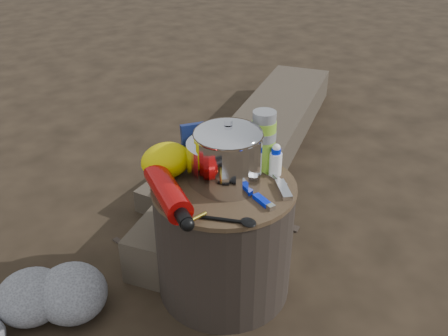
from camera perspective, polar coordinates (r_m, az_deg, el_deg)
ground at (r=1.76m, az=0.00°, el=-13.72°), size 60.00×60.00×0.00m
stump at (r=1.62m, az=0.00°, el=-8.32°), size 0.46×0.46×0.42m
log_main at (r=2.49m, az=4.04°, el=2.85°), size 1.94×1.49×0.18m
log_small at (r=2.50m, az=0.21°, el=2.09°), size 1.21×0.73×0.10m
foil_windscreen at (r=1.50m, az=-0.44°, el=0.81°), size 0.21×0.21×0.13m
camping_pot at (r=1.45m, az=0.48°, el=1.57°), size 0.21×0.21×0.21m
fuel_bottle at (r=1.41m, az=-6.74°, el=-2.81°), size 0.14×0.33×0.08m
thermos at (r=1.55m, az=4.72°, el=3.24°), size 0.08×0.08×0.20m
travel_mug at (r=1.61m, az=-0.24°, el=3.01°), size 0.09×0.09×0.14m
stuff_sack at (r=1.53m, az=-6.93°, el=0.90°), size 0.16×0.13×0.11m
food_pouch at (r=1.61m, az=-3.18°, el=3.01°), size 0.11×0.05×0.14m
lighter at (r=1.42m, az=4.55°, el=-3.85°), size 0.03×0.09×0.02m
multitool at (r=1.47m, az=7.10°, el=-2.57°), size 0.07×0.11×0.01m
pot_grabber at (r=1.54m, az=5.80°, el=-1.02°), size 0.04×0.12×0.01m
spork at (r=1.34m, az=-0.19°, el=-6.11°), size 0.13×0.14×0.01m
squeeze_bottle at (r=1.54m, az=6.17°, el=0.82°), size 0.04×0.04×0.10m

